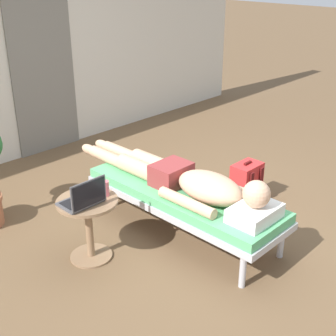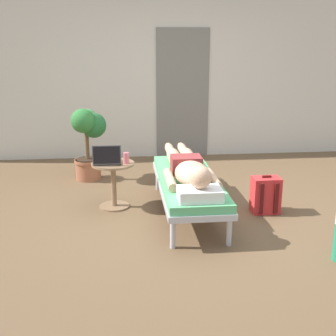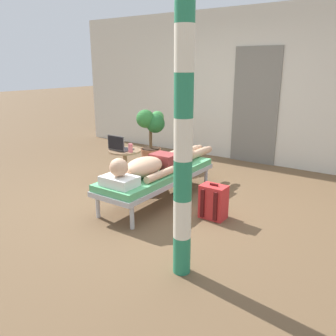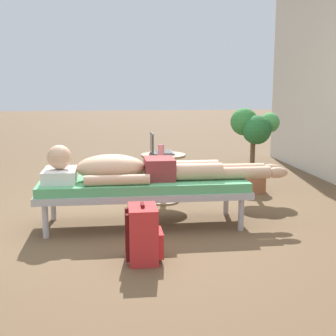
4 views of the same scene
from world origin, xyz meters
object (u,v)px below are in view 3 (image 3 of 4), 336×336
object	(u,v)px
person_reclining	(155,164)
side_table	(125,161)
drink_glass	(130,148)
backpack	(214,202)
porch_post	(183,139)
potted_plant	(151,131)
lounge_chair	(158,176)
laptop	(119,146)

from	to	relation	value
person_reclining	side_table	bearing A→B (deg)	158.40
drink_glass	backpack	distance (m)	1.59
backpack	porch_post	world-z (taller)	porch_post
person_reclining	drink_glass	bearing A→B (deg)	157.02
potted_plant	porch_post	bearing A→B (deg)	-48.21
drink_glass	backpack	bearing A→B (deg)	-10.97
side_table	drink_glass	xyz separation A→B (m)	(0.15, -0.04, 0.23)
porch_post	person_reclining	bearing A→B (deg)	134.65
drink_glass	potted_plant	xyz separation A→B (m)	(-0.50, 1.14, 0.02)
lounge_chair	backpack	bearing A→B (deg)	-4.08
potted_plant	person_reclining	bearing A→B (deg)	-50.77
laptop	backpack	world-z (taller)	laptop
person_reclining	laptop	size ratio (longest dim) A/B	7.00
laptop	drink_glass	xyz separation A→B (m)	(0.21, 0.01, 0.00)
laptop	potted_plant	distance (m)	1.18
porch_post	backpack	bearing A→B (deg)	104.56
side_table	backpack	world-z (taller)	side_table
backpack	porch_post	distance (m)	1.54
lounge_chair	side_table	bearing A→B (deg)	161.30
person_reclining	potted_plant	xyz separation A→B (m)	(-1.15, 1.41, 0.09)
laptop	potted_plant	xyz separation A→B (m)	(-0.29, 1.15, 0.02)
laptop	potted_plant	world-z (taller)	potted_plant
lounge_chair	laptop	bearing A→B (deg)	165.66
backpack	potted_plant	xyz separation A→B (m)	(-2.01, 1.43, 0.41)
person_reclining	laptop	xyz separation A→B (m)	(-0.87, 0.27, 0.07)
lounge_chair	person_reclining	xyz separation A→B (m)	(-0.00, -0.05, 0.17)
lounge_chair	person_reclining	distance (m)	0.18
drink_glass	porch_post	distance (m)	2.39
drink_glass	porch_post	bearing A→B (deg)	-38.63
potted_plant	side_table	bearing A→B (deg)	-72.36
person_reclining	potted_plant	world-z (taller)	potted_plant
backpack	porch_post	xyz separation A→B (m)	(0.30, -1.15, 0.98)
lounge_chair	potted_plant	world-z (taller)	potted_plant
backpack	lounge_chair	bearing A→B (deg)	175.92
lounge_chair	backpack	distance (m)	0.87
person_reclining	backpack	bearing A→B (deg)	-0.98
drink_glass	porch_post	size ratio (longest dim) A/B	0.05
drink_glass	backpack	xyz separation A→B (m)	(1.51, -0.29, -0.39)
person_reclining	backpack	world-z (taller)	person_reclining
person_reclining	drink_glass	distance (m)	0.72
person_reclining	backpack	xyz separation A→B (m)	(0.85, -0.01, -0.32)
potted_plant	porch_post	world-z (taller)	porch_post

